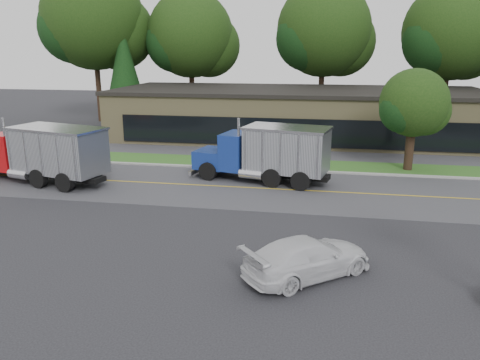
# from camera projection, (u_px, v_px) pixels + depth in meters

# --- Properties ---
(ground) EXTENTS (140.00, 140.00, 0.00)m
(ground) POSITION_uv_depth(u_px,v_px,m) (205.00, 252.00, 18.36)
(ground) COLOR #35353B
(ground) RESTS_ON ground
(road) EXTENTS (60.00, 8.00, 0.02)m
(road) POSITION_uv_depth(u_px,v_px,m) (243.00, 188.00, 26.90)
(road) COLOR #535358
(road) RESTS_ON ground
(center_line) EXTENTS (60.00, 0.12, 0.01)m
(center_line) POSITION_uv_depth(u_px,v_px,m) (243.00, 188.00, 26.90)
(center_line) COLOR gold
(center_line) RESTS_ON ground
(curb) EXTENTS (60.00, 0.30, 0.12)m
(curb) POSITION_uv_depth(u_px,v_px,m) (254.00, 170.00, 30.88)
(curb) COLOR #9E9E99
(curb) RESTS_ON ground
(grass_verge) EXTENTS (60.00, 3.40, 0.03)m
(grass_verge) POSITION_uv_depth(u_px,v_px,m) (258.00, 164.00, 32.59)
(grass_verge) COLOR #2C6522
(grass_verge) RESTS_ON ground
(far_parking) EXTENTS (60.00, 7.00, 0.02)m
(far_parking) POSITION_uv_depth(u_px,v_px,m) (266.00, 149.00, 37.33)
(far_parking) COLOR #535358
(far_parking) RESTS_ON ground
(strip_mall) EXTENTS (32.00, 12.00, 4.00)m
(strip_mall) POSITION_uv_depth(u_px,v_px,m) (297.00, 115.00, 42.14)
(strip_mall) COLOR tan
(strip_mall) RESTS_ON ground
(tree_far_a) EXTENTS (11.34, 10.68, 16.18)m
(tree_far_a) POSITION_uv_depth(u_px,v_px,m) (96.00, 24.00, 49.41)
(tree_far_a) COLOR #382619
(tree_far_a) RESTS_ON ground
(tree_far_b) EXTENTS (9.66, 9.09, 13.78)m
(tree_far_b) POSITION_uv_depth(u_px,v_px,m) (192.00, 39.00, 50.01)
(tree_far_b) COLOR #382619
(tree_far_b) RESTS_ON ground
(tree_far_c) EXTENTS (10.10, 9.51, 14.41)m
(tree_far_c) POSITION_uv_depth(u_px,v_px,m) (325.00, 34.00, 47.55)
(tree_far_c) COLOR #382619
(tree_far_c) RESTS_ON ground
(tree_far_d) EXTENTS (9.75, 9.18, 13.91)m
(tree_far_d) POSITION_uv_depth(u_px,v_px,m) (452.00, 36.00, 44.66)
(tree_far_d) COLOR #382619
(tree_far_d) RESTS_ON ground
(evergreen_left) EXTENTS (4.52, 4.52, 10.27)m
(evergreen_left) POSITION_uv_depth(u_px,v_px,m) (124.00, 70.00, 48.00)
(evergreen_left) COLOR #382619
(evergreen_left) RESTS_ON ground
(tree_verge) EXTENTS (4.60, 4.33, 6.57)m
(tree_verge) POSITION_uv_depth(u_px,v_px,m) (415.00, 106.00, 29.82)
(tree_verge) COLOR #382619
(tree_verge) RESTS_ON ground
(dump_truck_red) EXTENTS (9.61, 4.64, 3.36)m
(dump_truck_red) POSITION_uv_depth(u_px,v_px,m) (42.00, 152.00, 27.61)
(dump_truck_red) COLOR black
(dump_truck_red) RESTS_ON ground
(dump_truck_blue) EXTENTS (8.43, 4.17, 3.36)m
(dump_truck_blue) POSITION_uv_depth(u_px,v_px,m) (268.00, 152.00, 27.70)
(dump_truck_blue) COLOR black
(dump_truck_blue) RESTS_ON ground
(rally_car) EXTENTS (4.92, 4.56, 1.39)m
(rally_car) POSITION_uv_depth(u_px,v_px,m) (308.00, 257.00, 16.24)
(rally_car) COLOR silver
(rally_car) RESTS_ON ground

